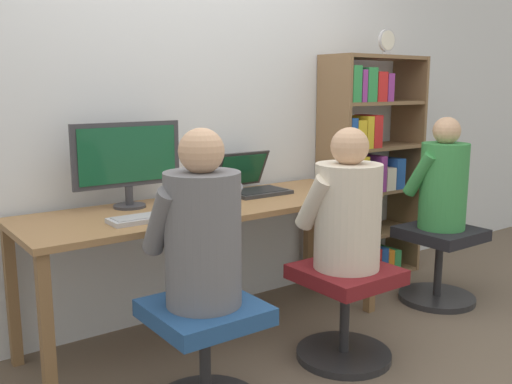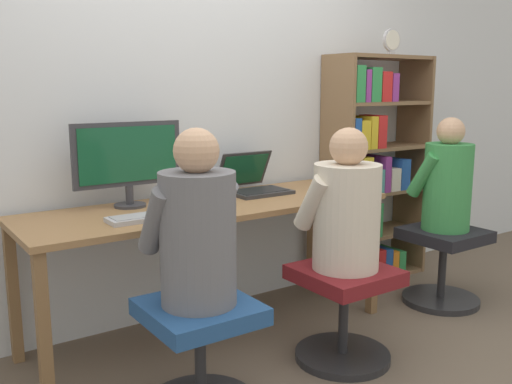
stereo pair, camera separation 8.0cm
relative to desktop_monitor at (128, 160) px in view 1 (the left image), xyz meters
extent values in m
plane|color=brown|center=(0.37, -0.49, -0.97)|extent=(14.00, 14.00, 0.00)
cube|color=silver|center=(0.37, 0.21, 0.33)|extent=(10.00, 0.05, 2.60)
cube|color=olive|center=(0.37, -0.17, -0.26)|extent=(1.95, 0.63, 0.03)
cube|color=brown|center=(-0.57, -0.45, -0.62)|extent=(0.05, 0.05, 0.69)
cube|color=brown|center=(1.30, -0.45, -0.62)|extent=(0.05, 0.05, 0.69)
cube|color=brown|center=(-0.57, 0.10, -0.62)|extent=(0.05, 0.05, 0.69)
cube|color=brown|center=(1.30, 0.10, -0.62)|extent=(0.05, 0.05, 0.69)
cylinder|color=#333338|center=(0.00, 0.00, -0.23)|extent=(0.16, 0.16, 0.01)
cylinder|color=#333338|center=(0.00, 0.00, -0.18)|extent=(0.04, 0.04, 0.10)
cube|color=#333338|center=(0.00, 0.00, 0.03)|extent=(0.57, 0.02, 0.32)
cube|color=#144C2D|center=(0.00, -0.01, 0.03)|extent=(0.51, 0.01, 0.28)
cube|color=#2D2D30|center=(0.74, -0.09, -0.23)|extent=(0.34, 0.23, 0.02)
cube|color=black|center=(0.74, -0.09, -0.22)|extent=(0.30, 0.18, 0.00)
cube|color=#2D2D30|center=(0.74, 0.08, -0.12)|extent=(0.34, 0.11, 0.21)
cube|color=#144C2D|center=(0.74, 0.07, -0.12)|extent=(0.30, 0.09, 0.18)
cube|color=#B2B2B7|center=(0.00, -0.31, -0.23)|extent=(0.46, 0.13, 0.02)
cube|color=#97979C|center=(0.00, -0.31, -0.22)|extent=(0.42, 0.11, 0.00)
ellipsoid|color=black|center=(0.28, -0.29, -0.22)|extent=(0.07, 0.09, 0.04)
cylinder|color=#262628|center=(-0.04, -0.78, -0.75)|extent=(0.05, 0.05, 0.36)
cube|color=#234C84|center=(-0.04, -0.78, -0.53)|extent=(0.43, 0.43, 0.07)
cylinder|color=#262628|center=(0.76, -0.79, -0.95)|extent=(0.47, 0.47, 0.04)
cylinder|color=#262628|center=(0.76, -0.79, -0.75)|extent=(0.05, 0.05, 0.36)
cube|color=maroon|center=(0.76, -0.79, -0.53)|extent=(0.43, 0.43, 0.07)
cylinder|color=slate|center=(-0.04, -0.78, -0.23)|extent=(0.30, 0.30, 0.54)
sphere|color=tan|center=(-0.04, -0.78, 0.12)|extent=(0.18, 0.18, 0.18)
cylinder|color=slate|center=(-0.18, -0.71, -0.15)|extent=(0.08, 0.23, 0.30)
cylinder|color=slate|center=(0.10, -0.71, -0.15)|extent=(0.08, 0.23, 0.30)
cylinder|color=beige|center=(0.76, -0.79, -0.24)|extent=(0.32, 0.32, 0.50)
sphere|color=tan|center=(0.76, -0.79, 0.09)|extent=(0.18, 0.18, 0.18)
cylinder|color=beige|center=(0.61, -0.71, -0.17)|extent=(0.09, 0.22, 0.28)
cylinder|color=beige|center=(0.91, -0.71, -0.17)|extent=(0.09, 0.22, 0.28)
cube|color=brown|center=(1.43, 0.02, -0.20)|extent=(0.02, 0.30, 1.53)
cube|color=brown|center=(2.17, 0.02, -0.20)|extent=(0.02, 0.30, 1.53)
cube|color=brown|center=(1.80, 0.02, -0.95)|extent=(0.72, 0.29, 0.02)
cube|color=brown|center=(1.80, 0.02, -0.65)|extent=(0.72, 0.29, 0.02)
cube|color=brown|center=(1.80, 0.02, -0.35)|extent=(0.72, 0.29, 0.02)
cube|color=brown|center=(1.80, 0.02, -0.05)|extent=(0.72, 0.29, 0.02)
cube|color=brown|center=(1.80, 0.02, 0.25)|extent=(0.72, 0.29, 0.02)
cube|color=brown|center=(1.80, 0.02, 0.55)|extent=(0.72, 0.29, 0.02)
cube|color=silver|center=(1.48, -0.03, -0.83)|extent=(0.07, 0.19, 0.23)
cube|color=red|center=(1.56, 0.00, -0.82)|extent=(0.07, 0.24, 0.24)
cube|color=#1E4C9E|center=(1.63, -0.02, -0.86)|extent=(0.06, 0.20, 0.16)
cube|color=teal|center=(1.69, 0.01, -0.86)|extent=(0.04, 0.26, 0.17)
cube|color=red|center=(1.75, -0.03, -0.84)|extent=(0.07, 0.20, 0.20)
cube|color=#1E4C9E|center=(1.82, -0.04, -0.84)|extent=(0.07, 0.17, 0.20)
cube|color=orange|center=(1.88, -0.04, -0.86)|extent=(0.06, 0.18, 0.17)
cube|color=#2D8C47|center=(1.95, 0.00, -0.86)|extent=(0.07, 0.24, 0.16)
cube|color=gold|center=(1.48, -0.01, -0.52)|extent=(0.05, 0.22, 0.24)
cube|color=orange|center=(1.55, -0.03, -0.52)|extent=(0.09, 0.19, 0.23)
cube|color=orange|center=(1.64, 0.00, -0.53)|extent=(0.07, 0.24, 0.22)
cube|color=#2D8C47|center=(1.70, 0.00, -0.52)|extent=(0.06, 0.25, 0.23)
cube|color=#1E4C9E|center=(1.49, -0.02, -0.25)|extent=(0.09, 0.20, 0.18)
cube|color=gold|center=(1.58, 0.00, -0.22)|extent=(0.08, 0.24, 0.25)
cube|color=#1E4C9E|center=(1.66, -0.03, -0.24)|extent=(0.05, 0.18, 0.21)
cube|color=teal|center=(1.71, -0.02, -0.26)|extent=(0.05, 0.20, 0.16)
cube|color=#8C338C|center=(1.77, 0.00, -0.22)|extent=(0.06, 0.25, 0.24)
cube|color=silver|center=(1.85, -0.03, -0.26)|extent=(0.09, 0.19, 0.15)
cube|color=#1E4C9E|center=(1.94, -0.01, -0.24)|extent=(0.09, 0.22, 0.21)
cube|color=#1E4C9E|center=(1.48, -0.01, 0.06)|extent=(0.05, 0.24, 0.20)
cube|color=gold|center=(1.55, -0.02, 0.05)|extent=(0.08, 0.20, 0.19)
cube|color=gold|center=(1.62, -0.01, 0.07)|extent=(0.06, 0.23, 0.21)
cube|color=red|center=(1.70, -0.03, 0.07)|extent=(0.08, 0.19, 0.21)
cube|color=#2D8C47|center=(1.49, -0.03, 0.38)|extent=(0.08, 0.19, 0.23)
cube|color=#8C338C|center=(1.56, 0.00, 0.36)|extent=(0.04, 0.25, 0.20)
cube|color=#2D8C47|center=(1.63, 0.01, 0.37)|extent=(0.09, 0.26, 0.22)
cube|color=red|center=(1.72, 0.01, 0.36)|extent=(0.09, 0.26, 0.19)
cube|color=#8C338C|center=(1.80, -0.01, 0.35)|extent=(0.06, 0.22, 0.18)
cube|color=#B2B2B7|center=(1.80, -0.07, 0.57)|extent=(0.05, 0.03, 0.02)
cylinder|color=#B2B2B7|center=(1.80, -0.07, 0.66)|extent=(0.15, 0.02, 0.15)
cylinder|color=silver|center=(1.80, -0.08, 0.66)|extent=(0.12, 0.00, 0.12)
cylinder|color=#262628|center=(1.78, -0.58, -0.95)|extent=(0.47, 0.47, 0.04)
cylinder|color=#262628|center=(1.78, -0.58, -0.75)|extent=(0.05, 0.05, 0.36)
cube|color=black|center=(1.78, -0.58, -0.53)|extent=(0.43, 0.43, 0.07)
cylinder|color=#388C47|center=(1.78, -0.58, -0.24)|extent=(0.28, 0.28, 0.52)
sphere|color=tan|center=(1.78, -0.58, 0.10)|extent=(0.16, 0.16, 0.16)
cylinder|color=#388C47|center=(1.64, -0.50, -0.16)|extent=(0.08, 0.22, 0.29)
cylinder|color=#388C47|center=(1.91, -0.50, -0.16)|extent=(0.08, 0.22, 0.29)
camera|label=1|loc=(-1.15, -2.65, 0.36)|focal=40.00mm
camera|label=2|loc=(-1.09, -2.70, 0.36)|focal=40.00mm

